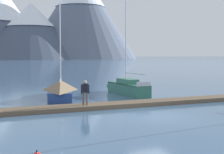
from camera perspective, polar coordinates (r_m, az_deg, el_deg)
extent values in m
plane|color=#426689|center=(19.10, 7.44, -7.23)|extent=(700.00, 700.00, 0.00)
cone|color=#424C60|center=(235.67, -14.60, 8.22)|extent=(76.97, 76.97, 40.99)
cone|color=white|center=(236.79, -14.66, 11.03)|extent=(35.03, 35.03, 17.77)
cone|color=slate|center=(253.03, -5.83, 11.34)|extent=(89.89, 89.89, 69.88)
cube|color=brown|center=(22.52, 2.09, -5.05)|extent=(26.33, 2.83, 0.30)
cylinder|color=#38383D|center=(21.91, 2.81, -5.39)|extent=(25.22, 1.38, 0.24)
cylinder|color=#38383D|center=(23.14, 1.41, -4.87)|extent=(25.22, 1.38, 0.24)
cube|color=navy|center=(26.86, -9.42, -3.06)|extent=(3.42, 6.27, 0.79)
ellipsoid|color=navy|center=(30.13, -9.28, -2.26)|extent=(1.97, 2.06, 0.75)
cube|color=#121D39|center=(26.81, -9.43, -2.31)|extent=(3.43, 6.17, 0.06)
cylinder|color=silver|center=(27.44, -9.49, 5.69)|extent=(0.10, 0.10, 7.43)
cylinder|color=silver|center=(25.83, -9.49, -0.62)|extent=(1.01, 3.28, 0.08)
pyramid|color=#7A664C|center=(26.32, -9.46, -1.44)|extent=(3.33, 5.19, 0.83)
cube|color=#336B56|center=(28.83, 2.98, -2.23)|extent=(1.72, 5.60, 1.06)
ellipsoid|color=#336B56|center=(31.53, 0.25, -1.66)|extent=(1.35, 1.73, 1.01)
cube|color=#163027|center=(28.78, 2.98, -1.26)|extent=(1.76, 5.49, 0.06)
cylinder|color=silver|center=(29.09, 2.55, 6.89)|extent=(0.10, 0.10, 8.12)
cylinder|color=silver|center=(27.63, 4.24, 0.63)|extent=(0.20, 3.43, 0.08)
cube|color=#3A7560|center=(28.87, 2.85, -0.74)|extent=(1.15, 2.53, 0.42)
cube|color=silver|center=(26.45, 5.84, -1.28)|extent=(1.37, 0.15, 0.36)
cylinder|color=brown|center=(21.40, -4.59, -3.98)|extent=(0.14, 0.14, 0.86)
cylinder|color=brown|center=(21.42, -5.29, -3.98)|extent=(0.14, 0.14, 0.86)
cube|color=black|center=(21.32, -4.95, -2.04)|extent=(0.44, 0.35, 0.60)
sphere|color=tan|center=(21.27, -4.96, -0.91)|extent=(0.22, 0.22, 0.22)
cylinder|color=black|center=(21.31, -4.28, -2.22)|extent=(0.09, 0.09, 0.62)
cylinder|color=black|center=(21.34, -5.62, -2.22)|extent=(0.09, 0.09, 0.62)
cylinder|color=#262628|center=(11.29, -13.66, -13.11)|extent=(0.06, 0.06, 0.08)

